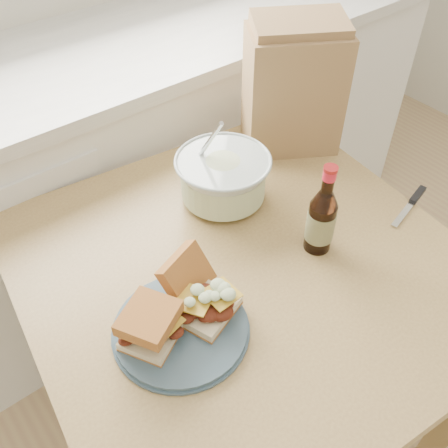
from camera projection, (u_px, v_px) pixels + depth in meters
cabinet_run at (130, 169)px, 1.81m from camera, size 2.50×0.64×0.94m
dining_table at (244, 295)px, 1.17m from camera, size 1.02×1.02×0.77m
plate at (181, 329)px, 0.96m from camera, size 0.26×0.26×0.02m
sandwich_left at (150, 325)px, 0.91m from camera, size 0.13×0.13×0.07m
sandwich_right at (199, 293)px, 0.97m from camera, size 0.14×0.19×0.10m
coleslaw_bowl at (223, 179)px, 1.20m from camera, size 0.23×0.23×0.23m
beer_bottle at (321, 219)px, 1.07m from camera, size 0.06×0.06×0.22m
knife at (414, 200)px, 1.23m from camera, size 0.17×0.06×0.01m
paper_bag at (293, 91)px, 1.31m from camera, size 0.29×0.26×0.32m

